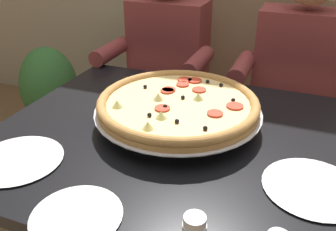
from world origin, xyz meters
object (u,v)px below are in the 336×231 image
object	(u,v)px
plate_near_left	(17,158)
plate_far_side	(313,185)
dining_table	(174,157)
diner_left	(161,65)
diner_right	(295,83)
pizza	(178,104)
potted_plant	(51,95)
booth_bench	(231,108)
plate_near_right	(76,214)

from	to	relation	value
plate_near_left	plate_far_side	size ratio (longest dim) A/B	1.00
dining_table	diner_left	bearing A→B (deg)	115.47
diner_left	dining_table	bearing A→B (deg)	-64.53
diner_left	plate_far_side	bearing A→B (deg)	-47.33
plate_near_left	dining_table	bearing A→B (deg)	39.39
dining_table	diner_right	distance (m)	0.77
diner_left	pizza	size ratio (longest dim) A/B	2.29
diner_right	plate_far_side	size ratio (longest dim) A/B	4.95
dining_table	diner_left	size ratio (longest dim) A/B	0.92
diner_left	diner_right	size ratio (longest dim) A/B	1.00
diner_right	potted_plant	size ratio (longest dim) A/B	1.82
plate_far_side	potted_plant	size ratio (longest dim) A/B	0.37
pizza	plate_near_left	world-z (taller)	pizza
booth_bench	potted_plant	bearing A→B (deg)	-169.20
pizza	plate_far_side	xyz separation A→B (m)	(0.44, -0.19, -0.06)
booth_bench	potted_plant	size ratio (longest dim) A/B	2.11
diner_left	plate_far_side	xyz separation A→B (m)	(0.76, -0.82, 0.05)
dining_table	pizza	xyz separation A→B (m)	(-0.01, 0.07, 0.16)
plate_near_left	plate_near_right	size ratio (longest dim) A/B	1.19
plate_near_left	potted_plant	world-z (taller)	plate_near_left
diner_right	diner_left	bearing A→B (deg)	180.00
booth_bench	dining_table	distance (m)	1.00
plate_near_left	plate_near_right	world-z (taller)	same
diner_left	booth_bench	bearing A→B (deg)	38.74
diner_right	booth_bench	bearing A→B (deg)	141.26
pizza	plate_near_right	size ratio (longest dim) A/B	2.58
booth_bench	pizza	bearing A→B (deg)	-90.93
diner_right	plate_far_side	distance (m)	0.83
diner_left	plate_near_right	size ratio (longest dim) A/B	5.92
plate_near_left	plate_near_right	bearing A→B (deg)	-24.37
diner_left	diner_right	world-z (taller)	same
booth_bench	pizza	world-z (taller)	booth_bench
dining_table	plate_near_left	world-z (taller)	plate_near_left
diner_right	plate_near_right	world-z (taller)	diner_right
dining_table	pizza	distance (m)	0.18
pizza	potted_plant	bearing A→B (deg)	148.60
plate_near_right	plate_far_side	distance (m)	0.59
pizza	plate_near_left	size ratio (longest dim) A/B	2.16
plate_near_left	plate_near_right	xyz separation A→B (m)	(0.29, -0.13, 0.00)
booth_bench	dining_table	xyz separation A→B (m)	(0.00, -0.96, 0.26)
pizza	diner_right	bearing A→B (deg)	61.11
diner_right	plate_far_side	xyz separation A→B (m)	(0.09, -0.82, 0.05)
dining_table	plate_near_right	bearing A→B (deg)	-100.76
dining_table	plate_near_right	xyz separation A→B (m)	(-0.08, -0.43, 0.10)
plate_far_side	potted_plant	xyz separation A→B (m)	(-1.55, 0.87, -0.37)
plate_near_right	plate_far_side	world-z (taller)	same
dining_table	plate_near_right	distance (m)	0.45
plate_near_left	plate_near_right	distance (m)	0.31
diner_right	plate_near_left	size ratio (longest dim) A/B	4.96
diner_left	plate_near_left	bearing A→B (deg)	-92.06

